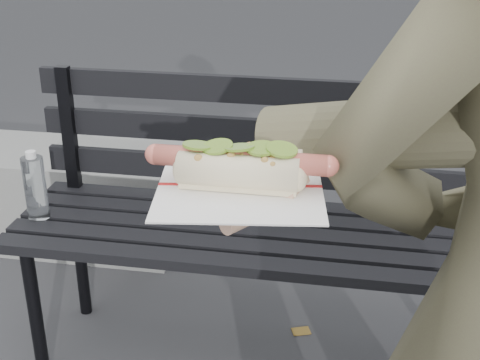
# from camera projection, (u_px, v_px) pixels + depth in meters

# --- Properties ---
(park_bench) EXTENTS (1.50, 0.44, 0.88)m
(park_bench) POSITION_uv_depth(u_px,v_px,m) (267.00, 206.00, 1.96)
(park_bench) COLOR black
(park_bench) RESTS_ON ground
(concrete_block) EXTENTS (1.20, 0.40, 0.40)m
(concrete_block) POSITION_uv_depth(u_px,v_px,m) (37.00, 194.00, 2.79)
(concrete_block) COLOR slate
(concrete_block) RESTS_ON ground
(held_hotdog) EXTENTS (0.62, 0.31, 0.20)m
(held_hotdog) POSITION_uv_depth(u_px,v_px,m) (405.00, 144.00, 0.79)
(held_hotdog) COLOR brown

